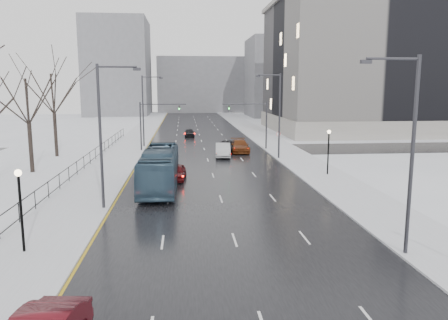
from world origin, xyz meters
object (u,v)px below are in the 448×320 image
object	(u,v)px
lamppost_l	(20,199)
sedan_right_cross	(228,146)
tree_park_d	(33,173)
streetlight_r_mid	(278,112)
sedan_center_near	(176,172)
streetlight_l_far	(145,107)
sedan_center_far	(189,133)
no_uturn_sign	(278,136)
sedan_right_near	(223,150)
streetlight_l_near	(104,130)
lamppost_r_mid	(329,146)
bus	(160,169)
streetlight_r_near	(408,147)
sedan_right_far	(240,146)
mast_signal_right	(259,120)
tree_park_e	(57,157)
mast_signal_left	(149,120)

from	to	relation	value
lamppost_l	sedan_right_cross	bearing A→B (deg)	67.97
tree_park_d	sedan_right_cross	size ratio (longest dim) A/B	2.53
streetlight_r_mid	sedan_center_near	xyz separation A→B (m)	(-11.67, -10.73, -4.87)
streetlight_l_far	sedan_right_cross	bearing A→B (deg)	-25.08
streetlight_l_far	sedan_center_far	xyz separation A→B (m)	(6.37, 12.07, -4.89)
tree_park_d	sedan_right_cross	bearing A→B (deg)	31.43
sedan_center_near	sedan_center_far	world-z (taller)	sedan_center_near
lamppost_l	no_uturn_sign	bearing A→B (deg)	57.74
streetlight_l_far	tree_park_d	bearing A→B (deg)	-118.15
streetlight_l_far	sedan_center_far	world-z (taller)	streetlight_l_far
lamppost_l	sedan_right_near	world-z (taller)	lamppost_l
streetlight_l_near	sedan_center_near	world-z (taller)	streetlight_l_near
streetlight_r_mid	no_uturn_sign	size ratio (longest dim) A/B	3.70
lamppost_r_mid	sedan_center_far	world-z (taller)	lamppost_r_mid
bus	sedan_right_cross	distance (m)	22.10
streetlight_r_near	streetlight_l_near	bearing A→B (deg)	148.52
sedan_center_far	sedan_right_cross	bearing A→B (deg)	-75.21
tree_park_d	streetlight_r_mid	size ratio (longest dim) A/B	1.25
sedan_center_near	sedan_right_far	world-z (taller)	sedan_right_far
no_uturn_sign	lamppost_l	bearing A→B (deg)	-122.26
mast_signal_right	streetlight_r_mid	bearing A→B (deg)	-84.00
tree_park_d	sedan_right_far	world-z (taller)	tree_park_d
streetlight_r_near	sedan_center_far	world-z (taller)	streetlight_r_near
lamppost_l	streetlight_l_near	bearing A→B (deg)	70.50
sedan_right_far	lamppost_r_mid	bearing A→B (deg)	-66.30
tree_park_e	streetlight_r_mid	size ratio (longest dim) A/B	1.35
tree_park_e	lamppost_r_mid	bearing A→B (deg)	-25.62
streetlight_l_far	lamppost_l	world-z (taller)	streetlight_l_far
lamppost_l	mast_signal_right	world-z (taller)	mast_signal_right
streetlight_r_mid	streetlight_l_near	bearing A→B (deg)	-129.24
lamppost_l	sedan_right_far	xyz separation A→B (m)	(15.50, 33.82, -2.09)
streetlight_l_far	sedan_right_near	world-z (taller)	streetlight_l_far
tree_park_d	tree_park_e	xyz separation A→B (m)	(-0.40, 10.00, 0.00)
lamppost_r_mid	sedan_right_far	size ratio (longest dim) A/B	0.76
streetlight_l_far	lamppost_r_mid	size ratio (longest dim) A/B	2.34
no_uturn_sign	sedan_right_near	distance (m)	7.61
lamppost_l	sedan_center_far	bearing A→B (deg)	79.98
sedan_center_near	sedan_center_far	xyz separation A→B (m)	(1.70, 34.81, -0.02)
tree_park_e	lamppost_r_mid	size ratio (longest dim) A/B	3.15
streetlight_l_near	streetlight_l_far	world-z (taller)	same
mast_signal_left	sedan_right_near	world-z (taller)	mast_signal_left
tree_park_e	streetlight_r_near	world-z (taller)	streetlight_r_near
sedan_right_cross	sedan_right_far	bearing A→B (deg)	-31.12
streetlight_r_near	sedan_right_near	size ratio (longest dim) A/B	1.98
streetlight_r_near	sedan_right_cross	distance (m)	37.42
streetlight_l_far	mast_signal_left	world-z (taller)	streetlight_l_far
no_uturn_sign	sedan_right_cross	bearing A→B (deg)	155.91
streetlight_l_far	mast_signal_right	world-z (taller)	streetlight_l_far
tree_park_e	lamppost_l	bearing A→B (deg)	-77.32
lamppost_r_mid	sedan_right_cross	size ratio (longest dim) A/B	0.87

